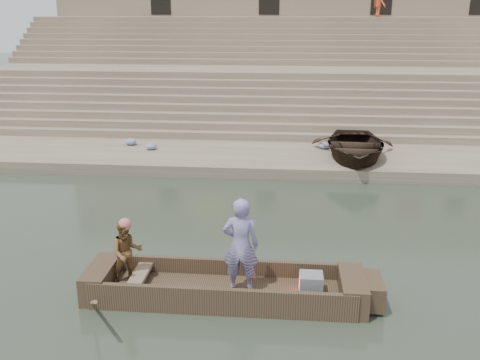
# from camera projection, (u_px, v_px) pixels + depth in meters

# --- Properties ---
(ground) EXTENTS (120.00, 120.00, 0.00)m
(ground) POSITION_uv_depth(u_px,v_px,m) (311.00, 260.00, 12.36)
(ground) COLOR #2A3628
(ground) RESTS_ON ground
(lower_landing) EXTENTS (32.00, 4.00, 0.40)m
(lower_landing) POSITION_uv_depth(u_px,v_px,m) (303.00, 160.00, 19.89)
(lower_landing) COLOR gray
(lower_landing) RESTS_ON ground
(mid_landing) EXTENTS (32.00, 3.00, 2.80)m
(mid_landing) POSITION_uv_depth(u_px,v_px,m) (301.00, 97.00, 26.63)
(mid_landing) COLOR gray
(mid_landing) RESTS_ON ground
(upper_landing) EXTENTS (32.00, 3.00, 5.20)m
(upper_landing) POSITION_uv_depth(u_px,v_px,m) (299.00, 60.00, 32.89)
(upper_landing) COLOR gray
(upper_landing) RESTS_ON ground
(ghat_steps) EXTENTS (32.00, 11.00, 5.20)m
(ghat_steps) POSITION_uv_depth(u_px,v_px,m) (300.00, 85.00, 28.11)
(ghat_steps) COLOR gray
(ghat_steps) RESTS_ON ground
(building_wall) EXTENTS (32.00, 5.07, 11.20)m
(building_wall) POSITION_uv_depth(u_px,v_px,m) (300.00, 10.00, 35.76)
(building_wall) COLOR gray
(building_wall) RESTS_ON ground
(main_rowboat) EXTENTS (5.00, 1.30, 0.22)m
(main_rowboat) POSITION_uv_depth(u_px,v_px,m) (224.00, 293.00, 10.68)
(main_rowboat) COLOR brown
(main_rowboat) RESTS_ON ground
(rowboat_trim) EXTENTS (6.04, 2.63, 2.02)m
(rowboat_trim) POSITION_uv_depth(u_px,v_px,m) (234.00, 285.00, 10.59)
(rowboat_trim) COLOR brown
(rowboat_trim) RESTS_ON ground
(standing_man) EXTENTS (0.71, 0.47, 1.95)m
(standing_man) POSITION_uv_depth(u_px,v_px,m) (241.00, 245.00, 10.31)
(standing_man) COLOR navy
(standing_man) RESTS_ON main_rowboat
(rowing_man) EXTENTS (0.81, 0.74, 1.35)m
(rowing_man) POSITION_uv_depth(u_px,v_px,m) (127.00, 252.00, 10.68)
(rowing_man) COLOR #236622
(rowing_man) RESTS_ON main_rowboat
(television) EXTENTS (0.46, 0.42, 0.40)m
(television) POSITION_uv_depth(u_px,v_px,m) (310.00, 283.00, 10.43)
(television) COLOR slate
(television) RESTS_ON main_rowboat
(beached_rowboat) EXTENTS (3.40, 4.58, 0.91)m
(beached_rowboat) POSITION_uv_depth(u_px,v_px,m) (355.00, 146.00, 19.28)
(beached_rowboat) COLOR #2D2116
(beached_rowboat) RESTS_ON lower_landing
(pedestrian) EXTENTS (1.00, 1.23, 1.67)m
(pedestrian) POSITION_uv_depth(u_px,v_px,m) (380.00, 2.00, 30.60)
(pedestrian) COLOR #BD4420
(pedestrian) RESTS_ON upper_landing
(cloth_bundles) EXTENTS (16.86, 1.38, 0.26)m
(cloth_bundles) POSITION_uv_depth(u_px,v_px,m) (287.00, 146.00, 20.62)
(cloth_bundles) COLOR #3F5999
(cloth_bundles) RESTS_ON lower_landing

